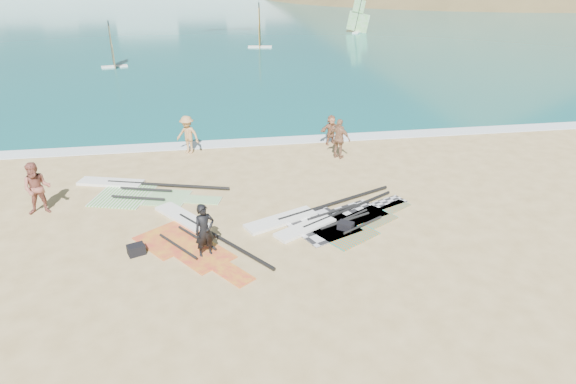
{
  "coord_description": "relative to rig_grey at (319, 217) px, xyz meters",
  "views": [
    {
      "loc": [
        -1.84,
        -11.46,
        8.41
      ],
      "look_at": [
        0.61,
        4.0,
        1.0
      ],
      "focal_mm": 30.0,
      "sensor_mm": 36.0,
      "label": 1
    }
  ],
  "objects": [
    {
      "name": "rig_orange",
      "position": [
        0.56,
        -0.57,
        -0.0
      ],
      "size": [
        5.58,
        3.95,
        0.2
      ],
      "rotation": [
        0.0,
        0.0,
        0.53
      ],
      "color": "#F35607",
      "rests_on": "ground"
    },
    {
      "name": "beachgoer_right",
      "position": [
        2.32,
        7.82,
        0.72
      ],
      "size": [
        1.49,
        0.93,
        1.54
      ],
      "primitive_type": "imported",
      "rotation": [
        0.0,
        0.0,
        0.36
      ],
      "color": "#9A6346",
      "rests_on": "ground"
    },
    {
      "name": "surf_line",
      "position": [
        -1.72,
        8.62,
        -0.05
      ],
      "size": [
        300.0,
        1.2,
        0.04
      ],
      "primitive_type": "cube",
      "color": "white",
      "rests_on": "ground"
    },
    {
      "name": "beachgoer_mid",
      "position": [
        -4.89,
        7.63,
        0.89
      ],
      "size": [
        1.4,
        1.23,
        1.88
      ],
      "primitive_type": "imported",
      "rotation": [
        0.0,
        0.0,
        -0.55
      ],
      "color": "tan",
      "rests_on": "ground"
    },
    {
      "name": "beachgoer_back",
      "position": [
        2.22,
        5.81,
        0.91
      ],
      "size": [
        1.15,
        1.11,
        1.93
      ],
      "primitive_type": "imported",
      "rotation": [
        0.0,
        0.0,
        2.41
      ],
      "color": "#95684B",
      "rests_on": "ground"
    },
    {
      "name": "windsurfer_left",
      "position": [
        -12.17,
        30.93,
        1.17
      ],
      "size": [
        2.34,
        2.7,
        4.12
      ],
      "rotation": [
        0.0,
        0.0,
        0.24
      ],
      "color": "white",
      "rests_on": "ground"
    },
    {
      "name": "gear_bag_far",
      "position": [
        0.72,
        -1.01,
        0.1
      ],
      "size": [
        0.64,
        0.6,
        0.31
      ],
      "primitive_type": "cube",
      "rotation": [
        0.0,
        0.0,
        -0.63
      ],
      "color": "black",
      "rests_on": "ground"
    },
    {
      "name": "gear_bag_near",
      "position": [
        -6.31,
        -1.45,
        0.12
      ],
      "size": [
        0.63,
        0.55,
        0.33
      ],
      "primitive_type": "cube",
      "rotation": [
        0.0,
        0.0,
        0.37
      ],
      "color": "black",
      "rests_on": "ground"
    },
    {
      "name": "windsurfer_centre",
      "position": [
        2.05,
        40.35,
        1.32
      ],
      "size": [
        2.73,
        3.21,
        4.83
      ],
      "rotation": [
        0.0,
        0.0,
        -0.15
      ],
      "color": "white",
      "rests_on": "ground"
    },
    {
      "name": "windsurfer_right",
      "position": [
        16.53,
        51.07,
        1.32
      ],
      "size": [
        2.77,
        2.64,
        4.82
      ],
      "rotation": [
        0.0,
        0.0,
        1.01
      ],
      "color": "white",
      "rests_on": "ground"
    },
    {
      "name": "rig_red",
      "position": [
        -4.62,
        -0.53,
        -0.0
      ],
      "size": [
        4.57,
        5.81,
        0.2
      ],
      "rotation": [
        0.0,
        0.0,
        -0.93
      ],
      "color": "red",
      "rests_on": "ground"
    },
    {
      "name": "person_wetsuit",
      "position": [
        -4.09,
        -1.89,
        0.86
      ],
      "size": [
        0.78,
        0.67,
        1.81
      ],
      "primitive_type": "imported",
      "rotation": [
        0.0,
        0.0,
        0.43
      ],
      "color": "black",
      "rests_on": "ground"
    },
    {
      "name": "rig_grey",
      "position": [
        0.0,
        0.0,
        0.0
      ],
      "size": [
        6.54,
        4.11,
        0.21
      ],
      "rotation": [
        0.0,
        0.0,
        0.42
      ],
      "color": "#242326",
      "rests_on": "ground"
    },
    {
      "name": "ground",
      "position": [
        -1.72,
        -3.68,
        -0.05
      ],
      "size": [
        300.0,
        300.0,
        0.0
      ],
      "primitive_type": "plane",
      "color": "#D4B87C",
      "rests_on": "ground"
    },
    {
      "name": "rig_green",
      "position": [
        -6.95,
        3.47,
        0.0
      ],
      "size": [
        6.36,
        3.49,
        0.21
      ],
      "rotation": [
        0.0,
        0.0,
        -0.29
      ],
      "color": "green",
      "rests_on": "ground"
    },
    {
      "name": "beachgoer_left",
      "position": [
        -10.13,
        2.04,
        0.95
      ],
      "size": [
        1.05,
        0.85,
        2.01
      ],
      "primitive_type": "imported",
      "rotation": [
        0.0,
        0.0,
        0.1
      ],
      "color": "#965245",
      "rests_on": "ground"
    }
  ]
}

